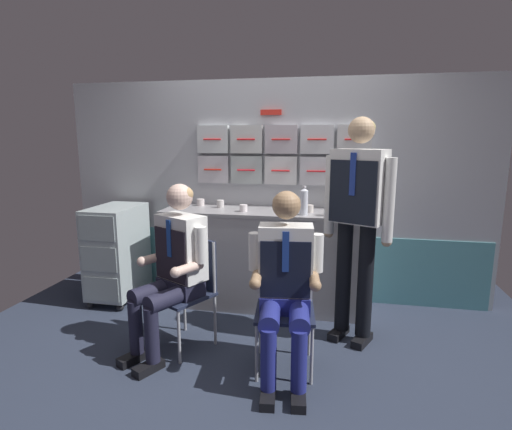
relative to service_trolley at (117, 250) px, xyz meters
name	(u,v)px	position (x,y,z in m)	size (l,w,h in m)	color
ground	(241,368)	(1.48, -0.95, -0.52)	(4.80, 4.80, 0.04)	#2B3345
galley_bulkhead	(273,192)	(1.49, 0.42, 0.56)	(4.20, 0.14, 2.15)	#AEB2B9
galley_counter	(263,258)	(1.44, 0.14, -0.04)	(1.89, 0.53, 0.93)	#9F9DA0
service_trolley	(117,250)	(0.00, 0.00, 0.00)	(0.40, 0.65, 0.94)	black
folding_chair_left	(190,281)	(1.02, -0.68, 0.00)	(0.54, 0.54, 0.83)	#A8AAAF
crew_member_left	(173,262)	(0.94, -0.82, 0.19)	(0.60, 0.70, 1.27)	black
folding_chair_right	(285,295)	(1.78, -0.82, 0.00)	(0.44, 0.44, 0.83)	#A8AAAF
crew_member_right	(285,278)	(1.79, -0.98, 0.19)	(0.50, 0.64, 1.26)	black
crew_member_standing	(357,210)	(2.27, -0.40, 0.56)	(0.51, 0.38, 1.75)	black
water_bottle_clear	(342,202)	(2.16, -0.01, 0.55)	(0.08, 0.08, 0.26)	silver
sparkling_bottle_green	(304,201)	(1.83, 0.00, 0.55)	(0.07, 0.07, 0.26)	silver
paper_cup_tan	(201,202)	(0.78, 0.28, 0.46)	(0.08, 0.08, 0.07)	silver
paper_cup_blue	(309,208)	(1.87, 0.12, 0.46)	(0.07, 0.07, 0.07)	silver
coffee_cup_white	(243,208)	(1.28, 0.04, 0.46)	(0.07, 0.07, 0.06)	white
coffee_cup_spare	(220,204)	(1.01, 0.21, 0.47)	(0.07, 0.07, 0.07)	silver
snack_banana	(334,211)	(2.10, 0.13, 0.45)	(0.17, 0.10, 0.04)	yellow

